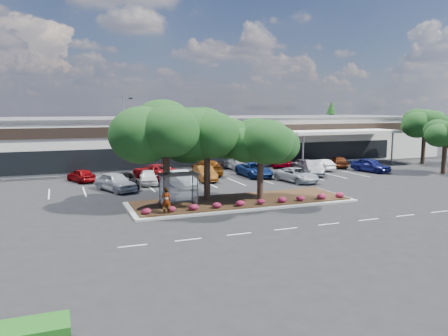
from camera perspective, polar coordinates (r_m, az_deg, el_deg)
name	(u,v)px	position (r m, az deg, el deg)	size (l,w,h in m)	color
ground	(288,212)	(32.55, 8.36, -5.67)	(160.00, 160.00, 0.00)	black
retail_store	(173,139)	(63.57, -6.69, 3.81)	(80.40, 25.20, 6.25)	white
landscape_island	(241,201)	(35.15, 2.30, -4.37)	(18.00, 6.00, 0.26)	#A1A19C
lane_markings	(233,188)	(41.69, 1.15, -2.60)	(33.12, 20.06, 0.01)	silver
shrub_row	(252,202)	(33.19, 3.74, -4.43)	(17.00, 0.80, 0.50)	maroon
bus_shelter	(178,181)	(31.99, -6.02, -1.65)	(2.75, 1.55, 2.59)	black
island_tree_west	(166,153)	(33.10, -7.60, 1.96)	(7.20, 7.20, 7.89)	#173913
island_tree_mid	(207,154)	(34.77, -2.24, 1.83)	(6.60, 6.60, 7.32)	#173913
island_tree_east	(260,159)	(34.94, 4.79, 1.16)	(5.80, 5.80, 6.50)	#173913
tree_east_near	(445,146)	(56.21, 26.89, 2.60)	(5.60, 5.60, 6.51)	#173913
tree_east_far	(424,136)	(65.28, 24.68, 3.83)	(6.40, 6.40, 7.62)	#173913
conifer_north_east	(331,124)	(87.12, 13.80, 5.60)	(3.96, 3.96, 9.00)	#173913
person_waiting	(166,200)	(30.71, -7.57, -4.22)	(0.67, 0.44, 1.83)	#594C47
light_pole	(125,137)	(56.24, -12.82, 3.96)	(1.43, 0.50, 8.97)	#A1A19C
car_0	(116,182)	(41.21, -13.97, -1.76)	(2.02, 5.02, 1.71)	#A3A7AE
car_1	(125,181)	(42.60, -12.82, -1.61)	(2.36, 5.13, 1.43)	black
car_2	(148,177)	(44.09, -9.84, -1.20)	(1.70, 4.22, 1.44)	silver
car_3	(181,179)	(42.03, -5.68, -1.44)	(1.72, 4.93, 1.63)	#ADB4B9
car_4	(205,173)	(45.69, -2.52, -0.72)	(1.62, 4.66, 1.53)	brown
car_5	(254,170)	(48.37, 3.98, -0.25)	(2.56, 5.55, 1.54)	navy
car_6	(296,175)	(45.50, 9.44, -0.91)	(2.40, 5.20, 1.45)	#A6ABB2
car_7	(314,168)	(50.49, 11.63, 0.02)	(1.77, 5.08, 1.67)	#55565B
car_8	(371,165)	(54.80, 18.61, 0.36)	(1.93, 4.81, 1.64)	#111653
car_9	(81,175)	(47.29, -18.17, -0.90)	(1.64, 4.07, 1.39)	#780407
car_10	(155,171)	(47.54, -9.06, -0.43)	(2.66, 5.78, 1.61)	maroon
car_12	(207,167)	(49.71, -2.21, 0.09)	(2.41, 5.93, 1.72)	#663008
car_13	(237,163)	(53.95, 1.65, 0.70)	(2.03, 5.05, 1.72)	#AAB0B5
car_14	(281,160)	(57.00, 7.41, 1.02)	(2.40, 5.90, 1.71)	maroon
car_15	(302,164)	(54.07, 10.22, 0.49)	(1.80, 4.48, 1.52)	#4C4C52
car_16	(321,165)	(54.63, 12.55, 0.42)	(1.44, 4.14, 1.36)	silver
car_17	(339,162)	(57.82, 14.76, 0.80)	(1.74, 4.32, 1.47)	maroon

